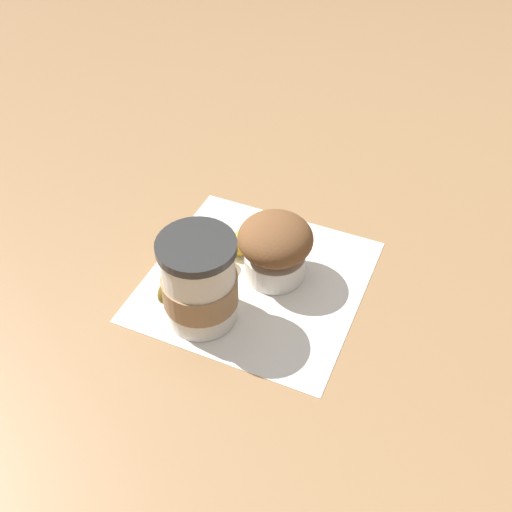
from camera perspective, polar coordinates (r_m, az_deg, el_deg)
name	(u,v)px	position (r m, az deg, el deg)	size (l,w,h in m)	color
ground_plane	(256,281)	(0.75, 0.00, -2.36)	(3.00, 3.00, 0.00)	#936D47
paper_napkin	(256,280)	(0.75, 0.00, -2.32)	(0.26, 0.26, 0.00)	white
coffee_cup	(200,283)	(0.68, -5.40, -2.55)	(0.09, 0.09, 0.12)	silver
muffin	(275,246)	(0.73, 1.83, 0.92)	(0.09, 0.09, 0.09)	white
banana	(209,262)	(0.75, -4.51, -0.55)	(0.15, 0.12, 0.04)	gold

